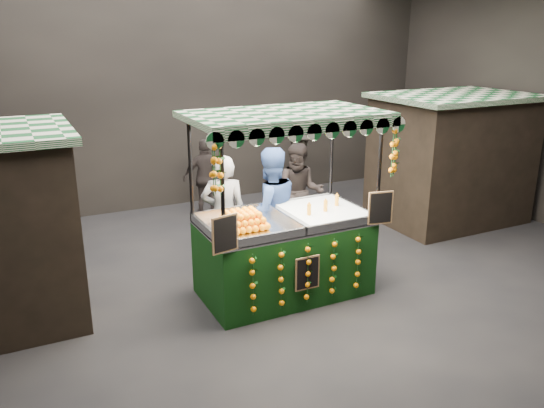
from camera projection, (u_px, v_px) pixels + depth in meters
name	position (u px, v px, depth m)	size (l,w,h in m)	color
ground	(296.00, 288.00, 8.34)	(12.00, 12.00, 0.00)	black
market_hall	(299.00, 62.00, 7.32)	(12.10, 10.10, 5.05)	black
neighbour_stall_right	(450.00, 158.00, 11.08)	(3.00, 2.20, 2.60)	black
juice_stall	(286.00, 241.00, 7.94)	(2.81, 1.65, 2.72)	black
vendor_grey	(224.00, 215.00, 8.64)	(0.84, 0.70, 1.96)	gray
vendor_blue	(270.00, 211.00, 8.68)	(1.02, 0.81, 2.07)	navy
shopper_0	(228.00, 209.00, 9.50)	(0.71, 0.64, 1.62)	black
shopper_1	(300.00, 193.00, 10.05)	(1.13, 1.06, 1.85)	#292221
shopper_2	(206.00, 178.00, 11.48)	(1.03, 0.61, 1.65)	#2E2725
shopper_3	(300.00, 166.00, 12.18)	(1.23, 1.31, 1.78)	#282521
shopper_4	(53.00, 200.00, 9.92)	(0.83, 0.56, 1.67)	#282321
shopper_5	(408.00, 165.00, 12.45)	(1.01, 1.66, 1.71)	#2C2524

